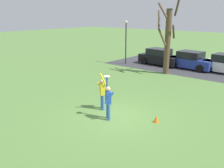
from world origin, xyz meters
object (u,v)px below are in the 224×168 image
parked_car_blue (191,61)px  field_cone_orange (156,119)px  person_catcher (108,100)px  person_defender (102,92)px  lamppost_by_lot (126,38)px  frisbee_disc (107,76)px  parked_car_black (160,57)px  bare_tree_tall (167,38)px

parked_car_blue → field_cone_orange: parked_car_blue is taller
person_catcher → person_defender: bearing=0.0°
parked_car_blue → lamppost_by_lot: (-5.98, -2.11, 1.86)m
person_catcher → frisbee_disc: frisbee_disc is taller
lamppost_by_lot → parked_car_black: bearing=33.1°
person_defender → parked_car_black: person_defender is taller
parked_car_black → lamppost_by_lot: 3.86m
lamppost_by_lot → field_cone_orange: 14.28m
lamppost_by_lot → field_cone_orange: lamppost_by_lot is taller
parked_car_blue → lamppost_by_lot: bearing=-155.6°
parked_car_black → frisbee_disc: bearing=-65.9°
bare_tree_tall → parked_car_blue: bearing=76.1°
frisbee_disc → bare_tree_tall: 10.43m
frisbee_disc → person_catcher: bearing=-36.1°
frisbee_disc → field_cone_orange: size_ratio=0.90×
person_catcher → bare_tree_tall: bearing=-40.6°
person_defender → frisbee_disc: 1.59m
bare_tree_tall → lamppost_by_lot: bearing=166.7°
person_defender → parked_car_blue: (-0.53, 12.81, -0.25)m
frisbee_disc → parked_car_black: 14.06m
person_catcher → frisbee_disc: (-0.18, 0.13, 1.11)m
person_defender → bare_tree_tall: size_ratio=0.32×
person_catcher → person_defender: person_catcher is taller
parked_car_blue → lamppost_by_lot: size_ratio=1.00×
bare_tree_tall → lamppost_by_lot: size_ratio=1.49×
person_catcher → field_cone_orange: 2.44m
parked_car_blue → person_catcher: bearing=-78.2°
parked_car_black → bare_tree_tall: size_ratio=0.67×
frisbee_disc → lamppost_by_lot: (-7.43, 11.37, 0.49)m
parked_car_blue → field_cone_orange: size_ratio=13.25×
lamppost_by_lot → field_cone_orange: bearing=-47.1°
person_defender → bare_tree_tall: bearing=134.1°
person_catcher → frisbee_disc: bearing=-0.0°
frisbee_disc → lamppost_by_lot: size_ratio=0.07×
parked_car_blue → bare_tree_tall: 4.09m
person_defender → parked_car_black: (-3.67, 12.55, -0.25)m
person_catcher → lamppost_by_lot: 13.88m
person_catcher → bare_tree_tall: (-2.45, 10.28, 1.97)m
person_catcher → lamppost_by_lot: (-7.61, 11.50, 1.60)m
parked_car_blue → parked_car_black: bearing=-170.3°
parked_car_blue → frisbee_disc: bearing=-78.9°
parked_car_black → bare_tree_tall: bearing=-47.9°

